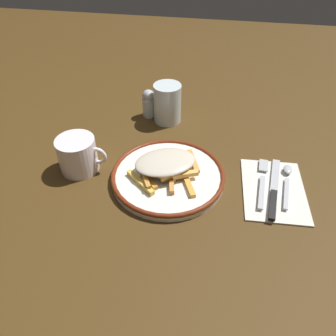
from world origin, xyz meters
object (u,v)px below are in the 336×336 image
Objects in this scene: plate at (168,176)px; coffee_mug at (78,156)px; fries_heap at (166,165)px; spoon at (287,178)px; napkin at (274,189)px; water_glass at (167,103)px; salt_shaker at (149,103)px; knife at (274,192)px; fork at (262,182)px.

coffee_mug is (-0.23, -0.00, 0.03)m from plate.
plate is 1.55× the size of fries_heap.
plate is 1.81× the size of spoon.
water_glass reaches higher than napkin.
coffee_mug reaches higher than spoon.
spoon is 0.46m from salt_shaker.
plate is 0.25m from knife.
plate reaches higher than spoon.
fries_heap is at bearing -172.79° from spoon.
spoon is (0.29, 0.04, 0.00)m from plate.
water_glass is 0.06m from salt_shaker.
knife is at bearing -1.15° from coffee_mug.
knife is at bearing -2.91° from plate.
plate is at bearing -178.63° from napkin.
spoon is 1.74× the size of salt_shaker.
knife is at bearing -96.74° from napkin.
fries_heap is (-0.01, 0.00, 0.03)m from plate.
water_glass is (-0.30, 0.28, 0.05)m from knife.
plate is 3.16× the size of salt_shaker.
fork is at bearing 128.64° from knife.
salt_shaker reaches higher than napkin.
fork is at bearing -37.78° from salt_shaker.
napkin is at bearing 0.48° from fries_heap.
salt_shaker is at bearing 67.87° from coffee_mug.
salt_shaker is at bearing 148.95° from spoon.
coffee_mug is (-0.18, -0.27, -0.01)m from water_glass.
plate is 2.25× the size of coffee_mug.
salt_shaker reaches higher than plate.
napkin is 0.98× the size of knife.
fork is 0.43m from salt_shaker.
napkin is at bearing 83.26° from knife.
fries_heap is 0.26m from knife.
fries_heap is 0.85× the size of knife.
salt_shaker is at bearing 142.22° from fork.
water_glass is (-0.33, 0.22, 0.05)m from spoon.
fries_heap reaches higher than plate.
fork is 0.06m from spoon.
plate is 1.57× the size of fork.
salt_shaker reaches higher than spoon.
napkin is at bearing 1.37° from plate.
coffee_mug reaches higher than fries_heap.
water_glass reaches higher than salt_shaker.
coffee_mug reaches higher than salt_shaker.
spoon is (0.03, 0.05, 0.00)m from knife.
spoon is at bearing 4.91° from coffee_mug.
knife is (0.26, -0.02, -0.03)m from fries_heap.
knife is at bearing -3.71° from fries_heap.
knife is 0.06m from spoon.
napkin is at bearing -40.34° from water_glass.
knife reaches higher than fork.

